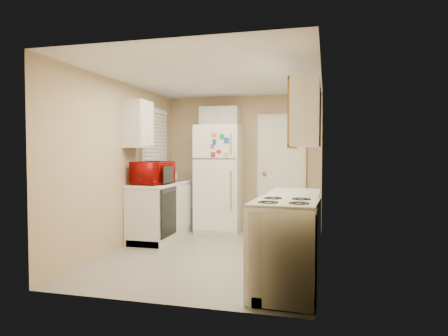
# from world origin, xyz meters

# --- Properties ---
(floor) EXTENTS (3.80, 3.80, 0.00)m
(floor) POSITION_xyz_m (0.00, 0.00, 0.00)
(floor) COLOR #A8A291
(floor) RESTS_ON ground
(ceiling) EXTENTS (3.80, 3.80, 0.00)m
(ceiling) POSITION_xyz_m (0.00, 0.00, 2.40)
(ceiling) COLOR white
(ceiling) RESTS_ON floor
(wall_left) EXTENTS (3.80, 3.80, 0.00)m
(wall_left) POSITION_xyz_m (-1.40, 0.00, 1.20)
(wall_left) COLOR tan
(wall_left) RESTS_ON floor
(wall_right) EXTENTS (3.80, 3.80, 0.00)m
(wall_right) POSITION_xyz_m (1.40, 0.00, 1.20)
(wall_right) COLOR tan
(wall_right) RESTS_ON floor
(wall_back) EXTENTS (2.80, 2.80, 0.00)m
(wall_back) POSITION_xyz_m (0.00, 1.90, 1.20)
(wall_back) COLOR tan
(wall_back) RESTS_ON floor
(wall_front) EXTENTS (2.80, 2.80, 0.00)m
(wall_front) POSITION_xyz_m (0.00, -1.90, 1.20)
(wall_front) COLOR tan
(wall_front) RESTS_ON floor
(left_counter) EXTENTS (0.60, 1.80, 0.90)m
(left_counter) POSITION_xyz_m (-1.10, 0.90, 0.45)
(left_counter) COLOR silver
(left_counter) RESTS_ON floor
(dishwasher) EXTENTS (0.03, 0.58, 0.72)m
(dishwasher) POSITION_xyz_m (-0.81, 0.30, 0.49)
(dishwasher) COLOR black
(dishwasher) RESTS_ON floor
(sink) EXTENTS (0.54, 0.74, 0.16)m
(sink) POSITION_xyz_m (-1.10, 1.05, 0.86)
(sink) COLOR gray
(sink) RESTS_ON left_counter
(microwave) EXTENTS (0.66, 0.42, 0.41)m
(microwave) POSITION_xyz_m (-1.07, 0.33, 1.05)
(microwave) COLOR #9F0904
(microwave) RESTS_ON left_counter
(soap_bottle) EXTENTS (0.09, 0.09, 0.18)m
(soap_bottle) POSITION_xyz_m (-1.10, 1.27, 1.00)
(soap_bottle) COLOR white
(soap_bottle) RESTS_ON left_counter
(window_blinds) EXTENTS (0.10, 0.98, 1.08)m
(window_blinds) POSITION_xyz_m (-1.36, 1.05, 1.60)
(window_blinds) COLOR silver
(window_blinds) RESTS_ON wall_left
(upper_cabinet_left) EXTENTS (0.30, 0.45, 0.70)m
(upper_cabinet_left) POSITION_xyz_m (-1.25, 0.22, 1.80)
(upper_cabinet_left) COLOR silver
(upper_cabinet_left) RESTS_ON wall_left
(refrigerator) EXTENTS (0.80, 0.78, 1.85)m
(refrigerator) POSITION_xyz_m (-0.37, 1.59, 0.93)
(refrigerator) COLOR white
(refrigerator) RESTS_ON floor
(cabinet_over_fridge) EXTENTS (0.70, 0.30, 0.40)m
(cabinet_over_fridge) POSITION_xyz_m (-0.40, 1.75, 2.00)
(cabinet_over_fridge) COLOR silver
(cabinet_over_fridge) RESTS_ON wall_back
(interior_door) EXTENTS (0.86, 0.06, 2.08)m
(interior_door) POSITION_xyz_m (0.70, 1.86, 1.02)
(interior_door) COLOR white
(interior_door) RESTS_ON floor
(right_counter) EXTENTS (0.60, 2.00, 0.90)m
(right_counter) POSITION_xyz_m (1.10, -0.80, 0.45)
(right_counter) COLOR silver
(right_counter) RESTS_ON floor
(stove) EXTENTS (0.66, 0.80, 0.93)m
(stove) POSITION_xyz_m (1.10, -1.41, 0.47)
(stove) COLOR white
(stove) RESTS_ON floor
(upper_cabinet_right) EXTENTS (0.30, 1.20, 0.70)m
(upper_cabinet_right) POSITION_xyz_m (1.25, -0.50, 1.80)
(upper_cabinet_right) COLOR silver
(upper_cabinet_right) RESTS_ON wall_right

